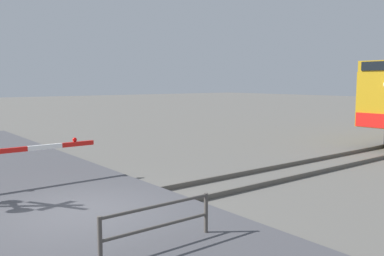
{
  "coord_description": "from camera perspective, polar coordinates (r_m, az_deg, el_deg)",
  "views": [
    {
      "loc": [
        8.87,
        -3.74,
        3.14
      ],
      "look_at": [
        -1.0,
        4.01,
        1.73
      ],
      "focal_mm": 38.32,
      "sensor_mm": 36.0,
      "label": 1
    }
  ],
  "objects": [
    {
      "name": "ground_plane",
      "position": [
        10.12,
        -14.82,
        -11.86
      ],
      "size": [
        160.0,
        160.0,
        0.0
      ],
      "primitive_type": "plane",
      "color": "#605E59"
    },
    {
      "name": "rail_track_right",
      "position": [
        9.48,
        -13.07,
        -12.62
      ],
      "size": [
        0.08,
        80.0,
        0.15
      ],
      "primitive_type": "cube",
      "color": "#59544C",
      "rests_on": "ground_plane"
    },
    {
      "name": "guard_railing",
      "position": [
        7.65,
        -4.77,
        -12.87
      ],
      "size": [
        0.08,
        2.36,
        0.95
      ],
      "color": "#4C4742",
      "rests_on": "ground_plane"
    },
    {
      "name": "road_surface",
      "position": [
        10.1,
        -14.83,
        -11.46
      ],
      "size": [
        36.0,
        5.22,
        0.15
      ],
      "primitive_type": "cube",
      "color": "#47474C",
      "rests_on": "ground_plane"
    },
    {
      "name": "rail_track_left",
      "position": [
        10.74,
        -16.38,
        -10.43
      ],
      "size": [
        0.08,
        80.0,
        0.15
      ],
      "primitive_type": "cube",
      "color": "#59544C",
      "rests_on": "ground_plane"
    }
  ]
}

